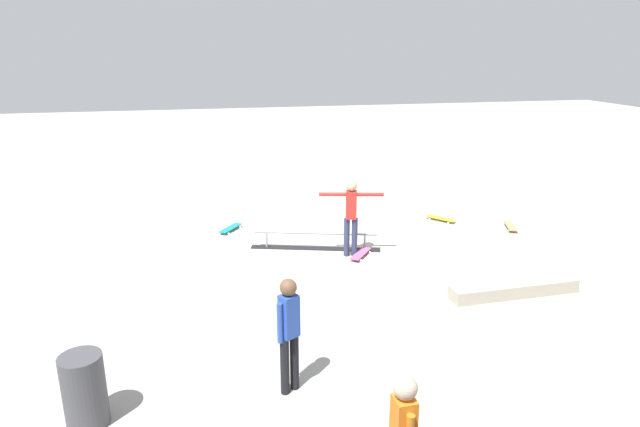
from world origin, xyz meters
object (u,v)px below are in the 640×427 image
grind_rail (315,242)px  loose_skateboard_yellow (441,218)px  bystander_blue_shirt (289,329)px  skater_main (351,213)px  loose_skateboard_teal (231,228)px  skateboard_main (361,254)px  loose_skateboard_natural (510,226)px  skate_ledge (514,289)px  trash_bin (84,390)px

grind_rail → loose_skateboard_yellow: size_ratio=3.88×
bystander_blue_shirt → grind_rail: bearing=-135.0°
skater_main → bystander_blue_shirt: skater_main is taller
skater_main → loose_skateboard_teal: (2.50, -2.27, -0.93)m
skateboard_main → bystander_blue_shirt: 5.11m
loose_skateboard_natural → loose_skateboard_teal: bearing=98.4°
loose_skateboard_natural → loose_skateboard_teal: 7.11m
loose_skateboard_teal → skate_ledge: bearing=-98.6°
skater_main → loose_skateboard_yellow: skater_main is taller
skater_main → skateboard_main: (-0.20, 0.12, -0.93)m
bystander_blue_shirt → loose_skateboard_teal: bearing=-116.2°
grind_rail → bystander_blue_shirt: bystander_blue_shirt is taller
skateboard_main → loose_skateboard_natural: same height
bystander_blue_shirt → loose_skateboard_yellow: (-5.13, -6.45, -0.85)m
skate_ledge → loose_skateboard_teal: size_ratio=3.28×
grind_rail → skate_ledge: grind_rail is taller
grind_rail → skateboard_main: grind_rail is taller
skateboard_main → loose_skateboard_natural: (-4.28, -1.03, 0.00)m
loose_skateboard_teal → trash_bin: (2.17, 6.98, 0.40)m
loose_skateboard_teal → bystander_blue_shirt: bearing=-141.0°
grind_rail → loose_skateboard_natural: 5.16m
skate_ledge → loose_skateboard_teal: bearing=-44.5°
skater_main → loose_skateboard_yellow: size_ratio=2.29×
bystander_blue_shirt → loose_skateboard_teal: (0.38, -6.85, -0.85)m
trash_bin → loose_skateboard_yellow: bearing=-139.4°
skateboard_main → bystander_blue_shirt: bearing=-169.4°
skater_main → loose_skateboard_natural: 4.66m
grind_rail → trash_bin: (4.00, 5.30, 0.30)m
loose_skateboard_yellow → trash_bin: (7.68, 6.58, 0.40)m
skate_ledge → bystander_blue_shirt: size_ratio=1.53×
loose_skateboard_natural → loose_skateboard_teal: size_ratio=1.07×
bystander_blue_shirt → trash_bin: 2.59m
grind_rail → bystander_blue_shirt: (1.45, 5.17, 0.75)m
skater_main → loose_skateboard_yellow: (-3.01, -1.87, -0.93)m
loose_skateboard_yellow → loose_skateboard_natural: (-1.47, 0.96, 0.00)m
grind_rail → skater_main: (-0.67, 0.59, 0.83)m
skate_ledge → skateboard_main: size_ratio=3.33×
skater_main → loose_skateboard_natural: size_ratio=2.10×
skater_main → bystander_blue_shirt: bearing=78.8°
skate_ledge → bystander_blue_shirt: bearing=23.6°
grind_rail → loose_skateboard_natural: size_ratio=3.55×
skater_main → bystander_blue_shirt: size_ratio=1.05×
skater_main → trash_bin: size_ratio=1.83×
loose_skateboard_natural → loose_skateboard_teal: (6.98, -1.36, 0.00)m
skate_ledge → skateboard_main: (2.25, -2.47, -0.05)m
skate_ledge → skateboard_main: bearing=-47.7°
skateboard_main → loose_skateboard_yellow: (-2.81, -1.99, 0.00)m
skate_ledge → skater_main: bearing=-46.5°
bystander_blue_shirt → loose_skateboard_natural: (-6.60, -5.49, -0.85)m
skate_ledge → loose_skateboard_natural: (-2.03, -3.50, -0.05)m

